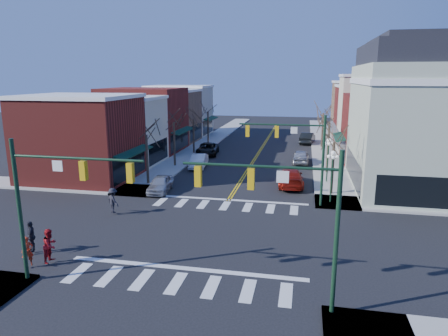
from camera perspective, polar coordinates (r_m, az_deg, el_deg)
The scene contains 36 objects.
ground at distance 26.08m, azimuth -2.56°, elevation -9.62°, with size 160.00×160.00×0.00m, color black.
sidewalk_left at distance 46.83m, azimuth -7.04°, elevation 0.60°, with size 3.50×70.00×0.15m, color #9E9B93.
sidewalk_right at distance 44.57m, azimuth 14.83°, elevation -0.38°, with size 3.50×70.00×0.15m, color #9E9B93.
bldg_left_brick_a at distance 41.56m, azimuth -19.73°, elevation 3.87°, with size 10.00×8.50×8.00m, color maroon.
bldg_left_stucco_a at distance 48.31m, azimuth -15.00°, elevation 5.06°, with size 10.00×7.00×7.50m, color beige.
bldg_left_brick_b at distance 55.48m, azimuth -11.37°, elevation 6.73°, with size 10.00×9.00×8.50m, color maroon.
bldg_left_tan at distance 63.16m, azimuth -8.46°, elevation 7.25°, with size 10.00×7.50×7.80m, color #8E6C4E.
bldg_left_stucco_b at distance 70.45m, azimuth -6.32°, elevation 8.05°, with size 10.00×8.00×8.20m, color beige.
bldg_right_brick_a at distance 50.39m, azimuth 22.45°, elevation 5.12°, with size 10.00×8.50×8.00m, color maroon.
bldg_right_stucco at distance 57.87m, azimuth 21.14°, elevation 7.11°, with size 10.00×7.00×10.00m, color beige.
bldg_right_brick_b at distance 65.32m, azimuth 20.03°, elevation 7.11°, with size 10.00×8.00×8.50m, color maroon.
bldg_right_tan at distance 73.19m, azimuth 19.16°, elevation 7.91°, with size 10.00×8.00×9.00m, color #8E6C4E.
victorian_corner at distance 39.45m, azimuth 27.20°, elevation 6.66°, with size 12.25×14.25×13.30m.
traffic_mast_near_left at distance 20.34m, azimuth -23.37°, elevation -3.23°, with size 6.60×0.28×7.20m.
traffic_mast_near_right at distance 16.81m, azimuth 9.68°, elevation -5.60°, with size 6.60×0.28×7.20m.
traffic_mast_far_right at distance 31.21m, azimuth 10.65°, elevation 2.95°, with size 6.60×0.28×7.20m.
lamppost_corner at distance 32.70m, azimuth 15.21°, elevation 0.04°, with size 0.36×0.36×4.33m.
lamppost_midblock at distance 39.06m, azimuth 14.65°, elevation 2.13°, with size 0.36×0.36×4.33m.
tree_left_a at distance 37.99m, azimuth -10.91°, elevation 1.12°, with size 0.24×0.24×4.76m, color #382B21.
tree_left_b at distance 45.33m, azimuth -7.10°, elevation 3.33°, with size 0.24×0.24×5.04m, color #382B21.
tree_left_c at distance 52.92m, azimuth -4.35°, elevation 4.50°, with size 0.24×0.24×4.55m, color #382B21.
tree_left_d at distance 60.56m, azimuth -2.29°, elevation 5.76°, with size 0.24×0.24×4.90m, color #382B21.
tree_right_a at distance 35.29m, azimuth 15.24°, elevation -0.12°, with size 0.24×0.24×4.62m, color #382B21.
tree_right_b at distance 43.07m, azimuth 14.63°, elevation 2.60°, with size 0.24×0.24×5.18m, color #382B21.
tree_right_c at distance 50.98m, azimuth 14.18°, elevation 3.98°, with size 0.24×0.24×4.83m, color #382B21.
tree_right_d at distance 58.89m, azimuth 13.86°, elevation 5.22°, with size 0.24×0.24×4.97m, color #382B21.
car_left_near at distance 35.78m, azimuth -9.08°, elevation -2.27°, with size 1.69×4.21×1.43m, color #AEAFB3.
car_left_mid at distance 44.79m, azimuth -3.66°, elevation 0.97°, with size 1.56×4.48×1.48m, color white.
car_left_far at distance 52.14m, azimuth -2.37°, elevation 2.72°, with size 2.55×5.53×1.54m, color black.
car_right_near at distance 37.70m, azimuth 9.44°, elevation -1.34°, with size 2.29×5.63×1.63m, color maroon.
car_right_mid at distance 47.83m, azimuth 10.94°, elevation 1.60°, with size 1.89×4.70×1.60m, color #AAABAE.
car_right_far at distance 62.28m, azimuth 11.84°, elevation 4.21°, with size 1.81×5.18×1.71m, color black.
pedestrian_red_a at distance 24.00m, azimuth -26.27°, elevation -10.63°, with size 0.58×0.38×1.60m, color red.
pedestrian_red_b at distance 23.92m, azimuth -23.59°, elevation -10.09°, with size 0.91×0.71×1.87m, color #AB1218.
pedestrian_dark_a at distance 25.69m, azimuth -25.82°, elevation -8.78°, with size 1.07×0.44×1.82m, color black.
pedestrian_dark_b at distance 30.61m, azimuth -15.56°, elevation -4.49°, with size 1.21×0.69×1.87m, color black.
Camera 1 is at (5.92, -23.35, 10.00)m, focal length 32.00 mm.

